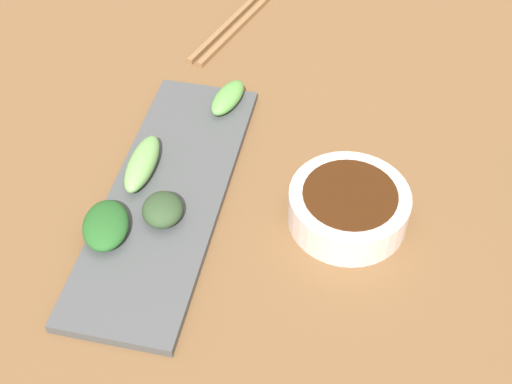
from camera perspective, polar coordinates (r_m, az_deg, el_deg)
The scene contains 8 objects.
tabletop at distance 0.82m, azimuth 0.03°, elevation -1.95°, with size 2.10×2.10×0.02m, color brown.
sauce_bowl at distance 0.79m, azimuth 7.57°, elevation -1.13°, with size 0.14×0.14×0.04m.
serving_plate at distance 0.82m, azimuth -7.25°, elevation -0.31°, with size 0.13×0.40×0.01m, color #494D4E.
broccoli_stalk_0 at distance 0.92m, azimuth -2.32°, elevation 7.72°, with size 0.03×0.07×0.02m, color #5EA549.
broccoli_leafy_1 at distance 0.78m, azimuth -7.64°, elevation -1.43°, with size 0.05×0.05×0.03m, color #2E4728.
broccoli_leafy_2 at distance 0.78m, azimuth -12.18°, elevation -2.67°, with size 0.05×0.07×0.02m, color #245B24.
broccoli_stalk_3 at distance 0.84m, azimuth -9.28°, elevation 2.32°, with size 0.03×0.09×0.02m, color #72AD5B.
chopsticks at distance 1.08m, azimuth -1.63°, elevation 13.65°, with size 0.09×0.23×0.01m.
Camera 1 is at (-0.11, 0.51, 0.64)m, focal length 48.98 mm.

